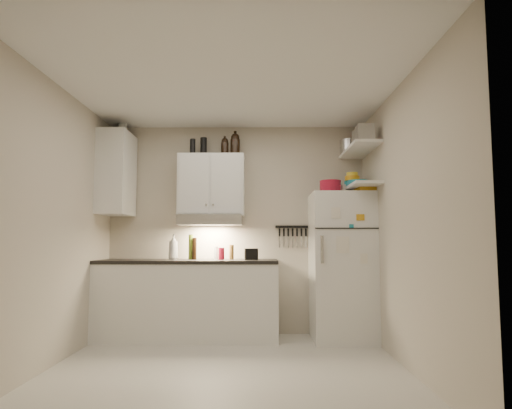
{
  "coord_description": "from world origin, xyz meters",
  "views": [
    {
      "loc": [
        0.28,
        -3.89,
        1.13
      ],
      "look_at": [
        0.25,
        0.9,
        1.55
      ],
      "focal_mm": 30.0,
      "sensor_mm": 36.0,
      "label": 1
    }
  ],
  "objects": [
    {
      "name": "thermos_b",
      "position": [
        -0.54,
        1.29,
        2.3
      ],
      "size": [
        0.07,
        0.07,
        0.2
      ],
      "primitive_type": "cylinder",
      "rotation": [
        0.0,
        0.0,
        -0.04
      ],
      "color": "black",
      "rests_on": "upper_cabinet"
    },
    {
      "name": "book_stack",
      "position": [
        1.5,
        0.98,
        1.74
      ],
      "size": [
        0.22,
        0.27,
        0.08
      ],
      "primitive_type": "cube",
      "rotation": [
        0.0,
        0.0,
        0.07
      ],
      "color": "orange",
      "rests_on": "fridge"
    },
    {
      "name": "shelf_hi",
      "position": [
        1.45,
        1.02,
        2.2
      ],
      "size": [
        0.3,
        0.95,
        0.03
      ],
      "primitive_type": "cube",
      "color": "white",
      "rests_on": "right_wall"
    },
    {
      "name": "spice_jar",
      "position": [
        1.28,
        1.1,
        1.75
      ],
      "size": [
        0.06,
        0.06,
        0.1
      ],
      "primitive_type": "cylinder",
      "rotation": [
        0.0,
        0.0,
        -0.08
      ],
      "color": "silver",
      "rests_on": "fridge"
    },
    {
      "name": "side_cabinet",
      "position": [
        -1.44,
        1.2,
        1.95
      ],
      "size": [
        0.33,
        0.55,
        1.0
      ],
      "primitive_type": "cube",
      "color": "white",
      "rests_on": "left_wall"
    },
    {
      "name": "caddy",
      "position": [
        0.19,
        1.2,
        0.99
      ],
      "size": [
        0.17,
        0.13,
        0.13
      ],
      "primitive_type": "cube",
      "rotation": [
        0.0,
        0.0,
        0.13
      ],
      "color": "black",
      "rests_on": "countertop"
    },
    {
      "name": "bowl_yellow",
      "position": [
        1.4,
        1.19,
        1.94
      ],
      "size": [
        0.14,
        0.14,
        0.04
      ],
      "primitive_type": "cylinder",
      "color": "yellow",
      "rests_on": "bowl_orange"
    },
    {
      "name": "bowl_teal",
      "position": [
        1.43,
        1.25,
        1.82
      ],
      "size": [
        0.22,
        0.22,
        0.09
      ],
      "primitive_type": "cylinder",
      "color": "teal",
      "rests_on": "shelf_lo"
    },
    {
      "name": "range_hood",
      "position": [
        -0.3,
        1.27,
        1.39
      ],
      "size": [
        0.76,
        0.46,
        0.12
      ],
      "primitive_type": "cube",
      "color": "silver",
      "rests_on": "back_wall"
    },
    {
      "name": "side_jar",
      "position": [
        -1.42,
        1.33,
        2.53
      ],
      "size": [
        0.13,
        0.13,
        0.15
      ],
      "primitive_type": "cylinder",
      "rotation": [
        0.0,
        0.0,
        -0.14
      ],
      "color": "silver",
      "rests_on": "side_cabinet"
    },
    {
      "name": "dutch_oven",
      "position": [
        1.12,
        1.07,
        1.77
      ],
      "size": [
        0.25,
        0.25,
        0.14
      ],
      "primitive_type": "cylinder",
      "rotation": [
        0.0,
        0.0,
        0.03
      ],
      "color": "maroon",
      "rests_on": "fridge"
    },
    {
      "name": "growler_b",
      "position": [
        -0.01,
        1.32,
        2.34
      ],
      "size": [
        0.15,
        0.15,
        0.28
      ],
      "primitive_type": null,
      "rotation": [
        0.0,
        0.0,
        -0.38
      ],
      "color": "black",
      "rests_on": "upper_cabinet"
    },
    {
      "name": "stock_pot",
      "position": [
        1.43,
        1.38,
        2.31
      ],
      "size": [
        0.33,
        0.33,
        0.18
      ],
      "primitive_type": "cylinder",
      "rotation": [
        0.0,
        0.0,
        0.32
      ],
      "color": "silver",
      "rests_on": "shelf_hi"
    },
    {
      "name": "growler_a",
      "position": [
        -0.14,
        1.31,
        2.31
      ],
      "size": [
        0.1,
        0.1,
        0.22
      ],
      "primitive_type": null,
      "rotation": [
        0.0,
        0.0,
        0.03
      ],
      "color": "black",
      "rests_on": "upper_cabinet"
    },
    {
      "name": "upper_cabinet",
      "position": [
        -0.3,
        1.33,
        1.83
      ],
      "size": [
        0.8,
        0.33,
        0.75
      ],
      "primitive_type": "cube",
      "color": "white",
      "rests_on": "back_wall"
    },
    {
      "name": "vinegar_bottle",
      "position": [
        -0.49,
        1.23,
        1.05
      ],
      "size": [
        0.07,
        0.07,
        0.26
      ],
      "primitive_type": "cylinder",
      "rotation": [
        0.0,
        0.0,
        -0.24
      ],
      "color": "black",
      "rests_on": "countertop"
    },
    {
      "name": "countertop",
      "position": [
        -0.55,
        1.2,
        0.9
      ],
      "size": [
        2.1,
        0.62,
        0.04
      ],
      "primitive_type": "cube",
      "color": "black",
      "rests_on": "base_cabinet"
    },
    {
      "name": "soap_bottle",
      "position": [
        -0.74,
        1.22,
        1.09
      ],
      "size": [
        0.17,
        0.17,
        0.34
      ],
      "primitive_type": "imported",
      "rotation": [
        0.0,
        0.0,
        0.42
      ],
      "color": "white",
      "rests_on": "countertop"
    },
    {
      "name": "shelf_lo",
      "position": [
        1.45,
        1.02,
        1.76
      ],
      "size": [
        0.3,
        0.95,
        0.03
      ],
      "primitive_type": "cube",
      "color": "white",
      "rests_on": "right_wall"
    },
    {
      "name": "back_wall",
      "position": [
        0.0,
        1.51,
        1.3
      ],
      "size": [
        3.2,
        0.02,
        2.6
      ],
      "primitive_type": "cube",
      "color": "#BDB3A1",
      "rests_on": "ground"
    },
    {
      "name": "bowl_orange",
      "position": [
        1.4,
        1.19,
        1.89
      ],
      "size": [
        0.17,
        0.17,
        0.05
      ],
      "primitive_type": "cylinder",
      "color": "orange",
      "rests_on": "bowl_teal"
    },
    {
      "name": "base_cabinet",
      "position": [
        -0.55,
        1.2,
        0.44
      ],
      "size": [
        2.1,
        0.6,
        0.88
      ],
      "primitive_type": "cube",
      "color": "white",
      "rests_on": "floor"
    },
    {
      "name": "fridge",
      "position": [
        1.25,
        1.16,
        0.85
      ],
      "size": [
        0.7,
        0.68,
        1.7
      ],
      "primitive_type": "cube",
      "color": "white",
      "rests_on": "floor"
    },
    {
      "name": "oil_bottle",
      "position": [
        -0.54,
        1.27,
        1.07
      ],
      "size": [
        0.08,
        0.08,
        0.3
      ],
      "primitive_type": "cylinder",
      "rotation": [
        0.0,
        0.0,
        -0.4
      ],
      "color": "#455715",
      "rests_on": "countertop"
    },
    {
      "name": "left_wall",
      "position": [
        -1.61,
        0.0,
        1.3
      ],
      "size": [
        0.02,
        3.0,
        2.6
      ],
      "primitive_type": "cube",
      "color": "#BDB3A1",
      "rests_on": "ground"
    },
    {
      "name": "thermos_a",
      "position": [
        -0.41,
        1.4,
        2.32
      ],
      "size": [
        0.1,
        0.1,
        0.24
      ],
      "primitive_type": "cylinder",
      "rotation": [
        0.0,
        0.0,
        0.33
      ],
      "color": "black",
      "rests_on": "upper_cabinet"
    },
    {
      "name": "red_jar",
      "position": [
        -0.16,
        1.21,
        0.99
      ],
      "size": [
        0.08,
        0.08,
        0.14
      ],
      "primitive_type": "cylinder",
      "rotation": [
        0.0,
        0.0,
        -0.07
      ],
      "color": "maroon",
      "rests_on": "countertop"
    },
    {
      "name": "plates",
      "position": [
        1.42,
        0.99,
        1.8
      ],
      "size": [
        0.27,
        0.27,
        0.06
      ],
      "primitive_type": "cylinder",
      "rotation": [
        0.0,
        0.0,
        -0.17
      ],
      "color": "teal",
      "rests_on": "shelf_lo"
    },
    {
      "name": "tin_a",
      "position": [
        1.51,
        1.02,
        2.32
      ],
      "size": [
        0.24,
        0.22,
        0.22
      ],
      "primitive_type": "cube",
      "rotation": [
        0.0,
        0.0,
        0.12
      ],
      "color": "#AAAAAD",
      "rests_on": "shelf_hi"
    },
    {
      "name": "tin_b",
      "position": [
        1.43,
        0.67,
        2.3
      ],
      "size": [
        0.19,
        0.19,
        0.18
      ],
      "primitive_type": "cube",
      "rotation": [
        0.0,
        0.0,
        -0.04
      ],
      "color": "#AAAAAD",
      "rests_on": "shelf_hi"
    },
    {
      "name": "floor",
      "position": [
        0.0,
        0.0,
        -0.01
      ],
      "size": [
        3.2,
        3.0,
        0.02
      ],
      "primitive_type": "cube",
      "color": "beige",
      "rests_on": "ground"
    },
    {
      "name": "knife_strip",
      "position": [
        0.7,
        1.49,
        1.32
      ],
      "size": [
        0.42,
        0.02,
        0.03
      ],
      "primitive_type": "cube",
      "color": "black",
      "rests_on": "back_wall"
    },
    {
      "name": "ceiling",
      "position": [
        0.0,
        0.0,
        2.61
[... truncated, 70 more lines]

